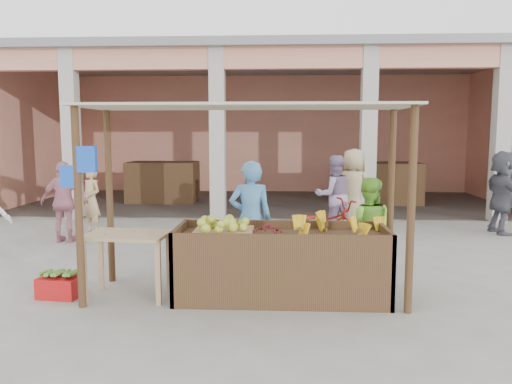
# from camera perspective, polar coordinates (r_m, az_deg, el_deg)

# --- Properties ---
(ground) EXTENTS (60.00, 60.00, 0.00)m
(ground) POSITION_cam_1_polar(r_m,az_deg,el_deg) (6.40, -1.70, -11.90)
(ground) COLOR gray
(ground) RESTS_ON ground
(market_building) EXTENTS (14.40, 6.40, 4.20)m
(market_building) POSITION_cam_1_polar(r_m,az_deg,el_deg) (14.99, 1.22, 9.25)
(market_building) COLOR #E59478
(market_building) RESTS_ON ground
(fruit_stall) EXTENTS (2.60, 0.95, 0.80)m
(fruit_stall) POSITION_cam_1_polar(r_m,az_deg,el_deg) (6.27, 2.90, -8.50)
(fruit_stall) COLOR #523320
(fruit_stall) RESTS_ON ground
(stall_awning) EXTENTS (4.09, 1.35, 2.39)m
(stall_awning) POSITION_cam_1_polar(r_m,az_deg,el_deg) (6.13, -1.86, 6.09)
(stall_awning) COLOR #523320
(stall_awning) RESTS_ON ground
(banana_heap) EXTENTS (1.21, 0.66, 0.22)m
(banana_heap) POSITION_cam_1_polar(r_m,az_deg,el_deg) (6.23, 9.49, -3.86)
(banana_heap) COLOR yellow
(banana_heap) RESTS_ON fruit_stall
(melon_tray) EXTENTS (0.72, 0.62, 0.19)m
(melon_tray) POSITION_cam_1_polar(r_m,az_deg,el_deg) (6.17, -3.73, -4.06)
(melon_tray) COLOR tan
(melon_tray) RESTS_ON fruit_stall
(berry_heap) EXTENTS (0.40, 0.33, 0.13)m
(berry_heap) POSITION_cam_1_polar(r_m,az_deg,el_deg) (6.16, 1.28, -4.34)
(berry_heap) COLOR maroon
(berry_heap) RESTS_ON fruit_stall
(side_table) EXTENTS (1.06, 0.76, 0.81)m
(side_table) POSITION_cam_1_polar(r_m,az_deg,el_deg) (6.44, -14.47, -5.80)
(side_table) COLOR tan
(side_table) RESTS_ON ground
(papaya_pile) EXTENTS (0.68, 0.39, 0.19)m
(papaya_pile) POSITION_cam_1_polar(r_m,az_deg,el_deg) (6.39, -14.54, -3.73)
(papaya_pile) COLOR #458E2E
(papaya_pile) RESTS_ON side_table
(red_crate) EXTENTS (0.54, 0.41, 0.26)m
(red_crate) POSITION_cam_1_polar(r_m,az_deg,el_deg) (6.83, -21.43, -10.04)
(red_crate) COLOR red
(red_crate) RESTS_ON ground
(plantain_bundle) EXTENTS (0.38, 0.26, 0.08)m
(plantain_bundle) POSITION_cam_1_polar(r_m,az_deg,el_deg) (6.78, -21.49, -8.68)
(plantain_bundle) COLOR #569435
(plantain_bundle) RESTS_ON red_crate
(produce_sacks) EXTENTS (0.84, 0.52, 0.64)m
(produce_sacks) POSITION_cam_1_polar(r_m,az_deg,el_deg) (11.69, 14.13, -1.95)
(produce_sacks) COLOR maroon
(produce_sacks) RESTS_ON ground
(vendor_blue) EXTENTS (0.72, 0.56, 1.77)m
(vendor_blue) POSITION_cam_1_polar(r_m,az_deg,el_deg) (7.09, -0.62, -2.67)
(vendor_blue) COLOR #4E91CC
(vendor_blue) RESTS_ON ground
(vendor_green) EXTENTS (0.81, 0.59, 1.52)m
(vendor_green) POSITION_cam_1_polar(r_m,az_deg,el_deg) (7.09, 12.66, -3.88)
(vendor_green) COLOR #84D740
(vendor_green) RESTS_ON ground
(motorcycle) EXTENTS (1.34, 1.98, 0.98)m
(motorcycle) POSITION_cam_1_polar(r_m,az_deg,el_deg) (8.44, 7.41, -3.93)
(motorcycle) COLOR #9C1B10
(motorcycle) RESTS_ON ground
(shopper_b) EXTENTS (0.96, 0.52, 1.63)m
(shopper_b) POSITION_cam_1_polar(r_m,az_deg,el_deg) (9.99, -21.05, -0.77)
(shopper_b) COLOR #C1788B
(shopper_b) RESTS_ON ground
(shopper_c) EXTENTS (1.09, 1.04, 1.91)m
(shopper_c) POSITION_cam_1_polar(r_m,az_deg,el_deg) (10.63, 11.08, 0.74)
(shopper_c) COLOR tan
(shopper_c) RESTS_ON ground
(shopper_d) EXTENTS (0.75, 1.68, 1.79)m
(shopper_d) POSITION_cam_1_polar(r_m,az_deg,el_deg) (11.30, 26.33, 0.19)
(shopper_d) COLOR #4E4E5A
(shopper_d) RESTS_ON ground
(shopper_e) EXTENTS (0.67, 0.64, 1.44)m
(shopper_e) POSITION_cam_1_polar(r_m,az_deg,el_deg) (10.62, -18.33, -0.76)
(shopper_e) COLOR tan
(shopper_e) RESTS_ON ground
(shopper_f) EXTENTS (0.95, 0.68, 1.76)m
(shopper_f) POSITION_cam_1_polar(r_m,az_deg,el_deg) (10.14, 8.90, 0.06)
(shopper_f) COLOR #8F799F
(shopper_f) RESTS_ON ground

